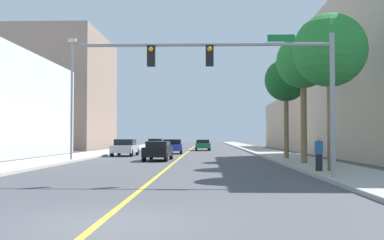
% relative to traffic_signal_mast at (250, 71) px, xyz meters
% --- Properties ---
extents(ground, '(192.00, 192.00, 0.00)m').
position_rel_traffic_signal_mast_xyz_m(ground, '(-3.95, 33.04, -4.41)').
color(ground, '#47474C').
extents(sidewalk_left, '(3.73, 168.00, 0.15)m').
position_rel_traffic_signal_mast_xyz_m(sidewalk_left, '(-12.63, 33.04, -4.34)').
color(sidewalk_left, '#B2ADA3').
rests_on(sidewalk_left, ground).
extents(sidewalk_right, '(3.73, 168.00, 0.15)m').
position_rel_traffic_signal_mast_xyz_m(sidewalk_right, '(4.73, 33.04, -4.34)').
color(sidewalk_right, '#9E9B93').
rests_on(sidewalk_right, ground).
extents(lane_marking_center, '(0.16, 144.00, 0.01)m').
position_rel_traffic_signal_mast_xyz_m(lane_marking_center, '(-3.95, 33.04, -4.41)').
color(lane_marking_center, yellow).
rests_on(lane_marking_center, ground).
extents(building_left_far, '(13.28, 18.30, 15.99)m').
position_rel_traffic_signal_mast_xyz_m(building_left_far, '(-22.98, 45.59, 3.58)').
color(building_left_far, gray).
rests_on(building_left_far, ground).
extents(building_right_far, '(14.88, 26.42, 7.03)m').
position_rel_traffic_signal_mast_xyz_m(building_right_far, '(15.88, 47.02, -0.90)').
color(building_right_far, tan).
rests_on(building_right_far, ground).
extents(traffic_signal_mast, '(10.25, 0.36, 5.76)m').
position_rel_traffic_signal_mast_xyz_m(traffic_signal_mast, '(0.00, 0.00, 0.00)').
color(traffic_signal_mast, gray).
rests_on(traffic_signal_mast, sidewalk_right).
extents(street_lamp, '(0.56, 0.28, 8.54)m').
position_rel_traffic_signal_mast_xyz_m(street_lamp, '(-11.26, 13.35, 0.44)').
color(street_lamp, gray).
rests_on(street_lamp, sidewalk_left).
extents(palm_near, '(3.47, 3.47, 7.42)m').
position_rel_traffic_signal_mast_xyz_m(palm_near, '(4.06, 3.26, 1.37)').
color(palm_near, brown).
rests_on(palm_near, sidewalk_right).
extents(palm_mid, '(3.29, 3.29, 7.84)m').
position_rel_traffic_signal_mast_xyz_m(palm_mid, '(4.14, 9.52, 1.86)').
color(palm_mid, brown).
rests_on(palm_mid, sidewalk_right).
extents(palm_far, '(3.19, 3.19, 7.43)m').
position_rel_traffic_signal_mast_xyz_m(palm_far, '(4.17, 15.77, 1.50)').
color(palm_far, brown).
rests_on(palm_far, sidewalk_right).
extents(car_gray, '(1.83, 4.01, 1.50)m').
position_rel_traffic_signal_mast_xyz_m(car_gray, '(-7.67, 34.41, -3.64)').
color(car_gray, slate).
rests_on(car_gray, ground).
extents(car_blue, '(2.00, 3.96, 1.47)m').
position_rel_traffic_signal_mast_xyz_m(car_blue, '(-5.18, 27.93, -3.66)').
color(car_blue, '#1E389E').
rests_on(car_blue, ground).
extents(car_black, '(1.87, 4.47, 1.41)m').
position_rel_traffic_signal_mast_xyz_m(car_black, '(-5.30, 14.86, -3.66)').
color(car_black, black).
rests_on(car_black, ground).
extents(car_white, '(1.98, 3.88, 1.34)m').
position_rel_traffic_signal_mast_xyz_m(car_white, '(-7.65, 41.89, -3.71)').
color(car_white, white).
rests_on(car_white, ground).
extents(car_green, '(1.97, 4.46, 1.36)m').
position_rel_traffic_signal_mast_xyz_m(car_green, '(-2.26, 38.42, -3.69)').
color(car_green, '#196638').
rests_on(car_green, ground).
extents(car_silver, '(2.00, 4.08, 1.51)m').
position_rel_traffic_signal_mast_xyz_m(car_silver, '(-9.10, 22.41, -3.64)').
color(car_silver, '#BCBCC1').
rests_on(car_silver, ground).
extents(pedestrian, '(0.38, 0.38, 1.60)m').
position_rel_traffic_signal_mast_xyz_m(pedestrian, '(3.49, 3.21, -3.47)').
color(pedestrian, black).
rests_on(pedestrian, sidewalk_right).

